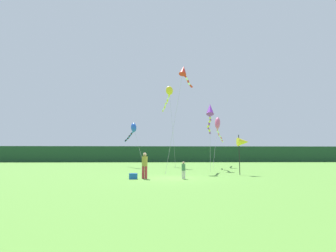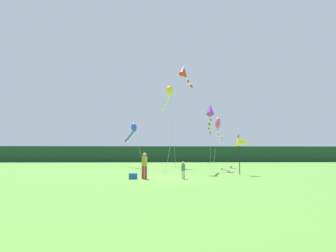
{
  "view_description": "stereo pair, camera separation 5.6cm",
  "coord_description": "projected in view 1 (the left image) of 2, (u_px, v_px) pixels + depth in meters",
  "views": [
    {
      "loc": [
        -0.86,
        -17.31,
        1.51
      ],
      "look_at": [
        0.0,
        6.0,
        4.27
      ],
      "focal_mm": 26.94,
      "sensor_mm": 36.0,
      "label": 1
    },
    {
      "loc": [
        -0.8,
        -17.31,
        1.51
      ],
      "look_at": [
        0.0,
        6.0,
        4.27
      ],
      "focal_mm": 26.94,
      "sensor_mm": 36.0,
      "label": 2
    }
  ],
  "objects": [
    {
      "name": "person_child",
      "position": [
        183.0,
        169.0,
        16.59
      ],
      "size": [
        0.25,
        0.25,
        1.13
      ],
      "color": "silver",
      "rests_on": "ground"
    },
    {
      "name": "ground_plane",
      "position": [
        171.0,
        178.0,
        17.03
      ],
      "size": [
        120.0,
        120.0,
        0.0
      ],
      "primitive_type": "plane",
      "color": "#5B9338"
    },
    {
      "name": "kite_purple",
      "position": [
        210.0,
        113.0,
        27.92
      ],
      "size": [
        1.93,
        8.67,
        7.27
      ],
      "color": "#B2B2B2",
      "rests_on": "ground"
    },
    {
      "name": "kite_yellow",
      "position": [
        169.0,
        94.0,
        35.27
      ],
      "size": [
        1.56,
        8.61,
        11.14
      ],
      "color": "#B2B2B2",
      "rests_on": "ground"
    },
    {
      "name": "kite_red",
      "position": [
        184.0,
        73.0,
        25.97
      ],
      "size": [
        3.26,
        6.16,
        10.79
      ],
      "color": "#B2B2B2",
      "rests_on": "ground"
    },
    {
      "name": "distant_treeline",
      "position": [
        162.0,
        154.0,
        61.91
      ],
      "size": [
        108.0,
        3.96,
        3.77
      ],
      "primitive_type": "cube",
      "color": "#1E4228",
      "rests_on": "ground"
    },
    {
      "name": "kite_rainbow",
      "position": [
        218.0,
        126.0,
        34.95
      ],
      "size": [
        4.04,
        10.59,
        6.96
      ],
      "color": "#B2B2B2",
      "rests_on": "ground"
    },
    {
      "name": "cooler_box",
      "position": [
        133.0,
        176.0,
        16.46
      ],
      "size": [
        0.52,
        0.38,
        0.37
      ],
      "primitive_type": "cube",
      "color": "#1959B2",
      "rests_on": "ground"
    },
    {
      "name": "banner_flag_pole",
      "position": [
        243.0,
        142.0,
        20.37
      ],
      "size": [
        0.9,
        0.7,
        3.2
      ],
      "color": "black",
      "rests_on": "ground"
    },
    {
      "name": "person_adult",
      "position": [
        145.0,
        164.0,
        16.75
      ],
      "size": [
        0.38,
        0.38,
        1.72
      ],
      "color": "#B23338",
      "rests_on": "ground"
    },
    {
      "name": "kite_blue",
      "position": [
        133.0,
        129.0,
        33.49
      ],
      "size": [
        3.42,
        7.73,
        6.01
      ],
      "color": "#B2B2B2",
      "rests_on": "ground"
    }
  ]
}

